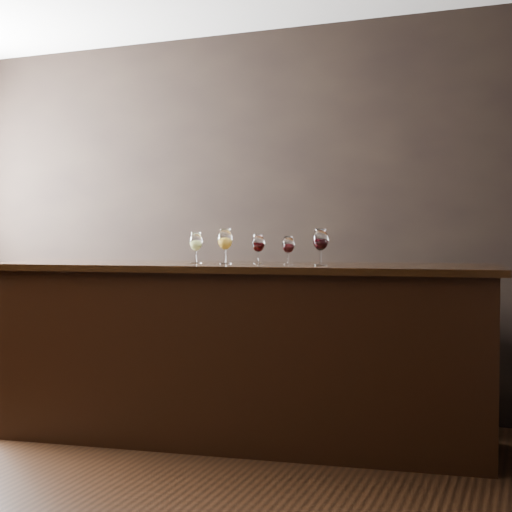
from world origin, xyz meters
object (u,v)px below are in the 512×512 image
(glass_amber, at_px, (225,240))
(glass_red_c, at_px, (321,241))
(back_bar_shelf, at_px, (199,346))
(glass_white, at_px, (196,242))
(bar_counter, at_px, (236,356))
(glass_red_b, at_px, (288,245))
(glass_red_a, at_px, (258,244))

(glass_amber, distance_m, glass_red_c, 0.61)
(back_bar_shelf, height_order, glass_red_c, glass_red_c)
(glass_white, xyz_separation_m, glass_red_c, (0.82, 0.00, 0.02))
(bar_counter, distance_m, glass_red_c, 0.90)
(glass_white, height_order, glass_red_c, glass_red_c)
(bar_counter, distance_m, glass_amber, 0.73)
(bar_counter, height_order, glass_red_b, glass_red_b)
(glass_red_a, xyz_separation_m, glass_red_c, (0.41, -0.03, 0.02))
(glass_amber, height_order, glass_red_c, same)
(glass_red_b, bearing_deg, glass_red_c, -4.90)
(bar_counter, xyz_separation_m, glass_red_c, (0.54, 0.01, 0.72))
(glass_white, distance_m, glass_red_b, 0.61)
(bar_counter, relative_size, glass_red_c, 13.98)
(glass_white, xyz_separation_m, glass_red_a, (0.41, 0.04, -0.01))
(glass_amber, distance_m, glass_red_b, 0.40)
(bar_counter, bearing_deg, back_bar_shelf, 123.13)
(glass_red_b, relative_size, glass_red_c, 0.80)
(glass_red_c, bearing_deg, glass_red_b, 175.10)
(glass_red_a, bearing_deg, bar_counter, -163.14)
(glass_amber, bearing_deg, glass_white, 174.43)
(glass_white, bearing_deg, glass_red_b, 1.82)
(glass_amber, xyz_separation_m, glass_red_a, (0.20, 0.06, -0.02))
(glass_amber, relative_size, glass_red_b, 1.26)
(glass_white, height_order, glass_red_b, glass_white)
(glass_red_b, bearing_deg, back_bar_shelf, 143.91)
(bar_counter, height_order, glass_amber, glass_amber)
(glass_red_a, bearing_deg, back_bar_shelf, 137.85)
(glass_white, relative_size, glass_amber, 0.89)
(bar_counter, distance_m, glass_red_a, 0.71)
(glass_white, xyz_separation_m, glass_red_b, (0.61, 0.02, -0.01))
(bar_counter, bearing_deg, glass_red_c, -6.88)
(bar_counter, height_order, glass_white, glass_white)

